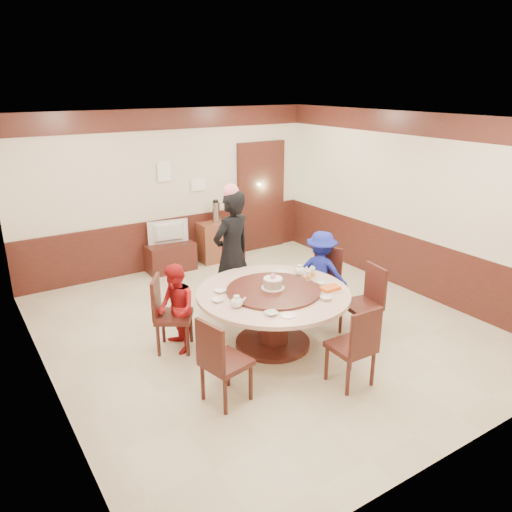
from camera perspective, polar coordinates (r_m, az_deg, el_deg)
room at (r=6.57m, az=0.84°, el=0.28°), size 6.00×6.04×2.84m
banquet_table at (r=6.32m, az=1.97°, el=-5.87°), size 1.92×1.92×0.78m
chair_0 at (r=7.33m, az=7.61°, el=-4.32°), size 0.61×0.60×0.97m
chair_1 at (r=7.49m, az=-1.61°, el=-3.62°), size 0.50×0.51×0.97m
chair_2 at (r=6.42m, az=-9.49°, el=-8.01°), size 0.61×0.61×0.97m
chair_3 at (r=5.39m, az=-3.58°, el=-13.44°), size 0.53×0.52×0.97m
chair_4 at (r=5.75m, az=10.84°, el=-11.52°), size 0.45×0.46×0.97m
chair_5 at (r=6.78m, az=11.98°, el=-6.60°), size 0.51×0.50×0.97m
person_standing at (r=7.08m, az=-2.77°, el=0.27°), size 0.76×0.59×1.83m
person_red at (r=6.27m, az=-9.12°, el=-5.99°), size 0.48×0.59×1.14m
person_blue at (r=7.26m, az=7.44°, el=-1.89°), size 0.82×0.92×1.23m
birthday_cake at (r=6.22m, az=1.95°, el=-3.11°), size 0.29×0.29×0.20m
teapot_left at (r=5.79m, az=-2.23°, el=-5.32°), size 0.17×0.15×0.13m
teapot_right at (r=6.74m, az=5.03°, el=-1.71°), size 0.17×0.15×0.13m
bowl_0 at (r=6.21m, az=-4.12°, el=-4.02°), size 0.14×0.14×0.03m
bowl_1 at (r=6.05m, az=7.99°, el=-4.75°), size 0.15×0.15×0.05m
bowl_2 at (r=5.62m, az=1.75°, el=-6.56°), size 0.15×0.15×0.04m
bowl_3 at (r=6.47m, az=7.51°, el=-3.10°), size 0.15×0.15×0.05m
bowl_4 at (r=5.96m, az=-4.38°, el=-5.07°), size 0.14×0.14×0.03m
saucer_near at (r=5.62m, az=3.68°, el=-6.76°), size 0.18×0.18×0.01m
saucer_far at (r=6.85m, az=2.72°, el=-1.81°), size 0.18×0.18×0.01m
shrimp_platter at (r=6.28m, az=8.48°, el=-3.79°), size 0.30×0.20×0.06m
bottle_0 at (r=6.50m, az=6.00°, el=-2.37°), size 0.06×0.06×0.16m
bottle_1 at (r=6.62m, az=6.51°, el=-2.00°), size 0.06×0.06×0.16m
tv_stand at (r=9.06m, az=-9.75°, el=-0.13°), size 0.85×0.45×0.50m
television at (r=8.92m, az=-9.91°, el=2.64°), size 0.73×0.20×0.42m
side_cabinet at (r=9.46m, az=-4.19°, el=1.74°), size 0.80×0.40×0.75m
thermos at (r=9.28m, az=-4.60°, el=5.01°), size 0.15×0.15×0.38m
notice_left at (r=8.89m, az=-10.42°, el=9.47°), size 0.25×0.00×0.35m
notice_right at (r=9.21m, az=-6.55°, el=8.10°), size 0.30×0.00×0.22m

